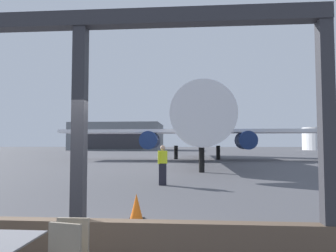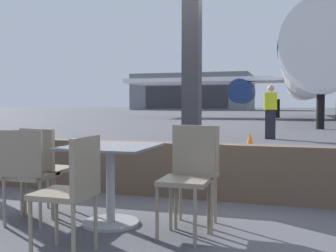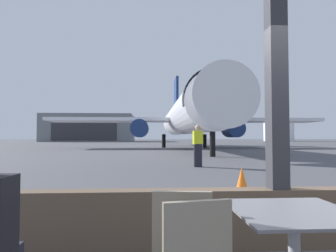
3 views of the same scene
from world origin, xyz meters
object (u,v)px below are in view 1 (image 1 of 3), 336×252
cafe_chair_window_right (69,251)px  fuel_storage_tank (319,139)px  ground_crew_worker (163,164)px  traffic_cone (136,207)px  distant_hangar (119,137)px  airplane (197,128)px

cafe_chair_window_right → fuel_storage_tank: (35.67, 81.22, 2.48)m
cafe_chair_window_right → ground_crew_worker: size_ratio=0.53×
traffic_cone → fuel_storage_tank: bearing=65.4°
ground_crew_worker → distant_hangar: (-18.90, 70.43, 2.74)m
airplane → cafe_chair_window_right: bearing=-94.2°
cafe_chair_window_right → airplane: 28.69m
distant_hangar → traffic_cone: bearing=-76.2°
airplane → traffic_cone: 25.02m
traffic_cone → distant_hangar: size_ratio=0.03×
cafe_chair_window_right → ground_crew_worker: ground_crew_worker is taller
traffic_cone → fuel_storage_tank: (35.53, 77.50, 2.73)m
ground_crew_worker → traffic_cone: 6.11m
cafe_chair_window_right → airplane: size_ratio=0.03×
airplane → traffic_cone: bearing=-94.5°
traffic_cone → distant_hangar: distant_hangar is taller
ground_crew_worker → traffic_cone: size_ratio=2.80×
cafe_chair_window_right → traffic_cone: bearing=87.9°
traffic_cone → distant_hangar: bearing=103.8°
traffic_cone → ground_crew_worker: bearing=89.4°
airplane → fuel_storage_tank: size_ratio=3.82×
cafe_chair_window_right → traffic_cone: size_ratio=1.47×
airplane → distant_hangar: bearing=111.9°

